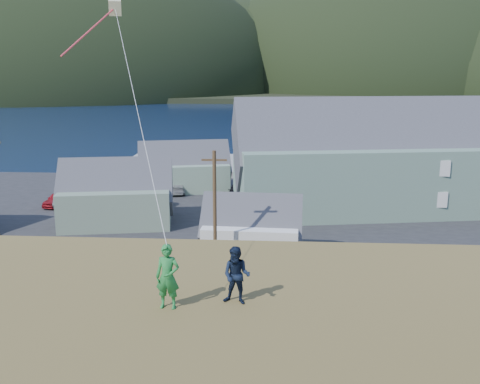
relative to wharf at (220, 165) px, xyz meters
name	(u,v)px	position (x,y,z in m)	size (l,w,h in m)	color
ground	(250,286)	(6.00, -40.00, -0.45)	(900.00, 900.00, 0.00)	#0A1638
grass_strip	(249,299)	(6.00, -42.00, -0.40)	(110.00, 8.00, 0.10)	#4C3D19
waterfront_lot	(258,214)	(6.00, -23.00, -0.39)	(72.00, 36.00, 0.12)	#28282B
wharf	(220,165)	(0.00, 0.00, 0.00)	(26.00, 14.00, 0.90)	gray
far_shore	(273,86)	(6.00, 290.00, 0.55)	(900.00, 320.00, 2.00)	black
far_hills	(335,88)	(41.59, 239.38, 1.55)	(760.00, 265.00, 143.00)	black
lodge	(427,158)	(22.05, -19.59, 4.54)	(38.13, 16.26, 12.99)	gray
shed_palegreen_near	(116,195)	(-6.22, -27.15, 2.20)	(10.58, 7.64, 7.04)	gray
shed_white	(252,230)	(5.88, -34.96, 1.74)	(7.35, 5.07, 5.66)	white
shed_palegreen_far	(184,168)	(-2.53, -13.57, 2.13)	(11.04, 7.79, 6.74)	gray
utility_poles	(229,209)	(4.53, -38.50, 4.16)	(31.83, 0.24, 9.29)	#47331E
parked_cars	(168,193)	(-3.47, -18.40, 0.38)	(26.62, 13.49, 1.48)	#AFAFAF
kite_flyer_green	(168,277)	(4.62, -58.32, 7.63)	(0.64, 0.42, 1.76)	#227D35
kite_flyer_navy	(237,275)	(6.42, -57.92, 7.55)	(0.78, 0.61, 1.60)	black
kite_rig	(112,14)	(1.35, -51.13, 14.93)	(2.26, 4.03, 10.55)	#ECEDB4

